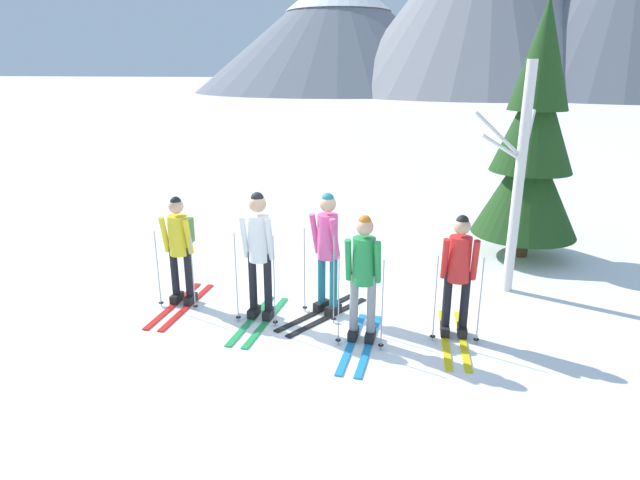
# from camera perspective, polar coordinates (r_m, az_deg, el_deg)

# --- Properties ---
(ground_plane) EXTENTS (400.00, 400.00, 0.00)m
(ground_plane) POSITION_cam_1_polar(r_m,az_deg,el_deg) (7.44, -1.02, -8.72)
(ground_plane) COLOR white
(skier_in_yellow) EXTENTS (0.61, 1.64, 1.62)m
(skier_in_yellow) POSITION_cam_1_polar(r_m,az_deg,el_deg) (7.93, -14.71, -0.55)
(skier_in_yellow) COLOR red
(skier_in_yellow) RESTS_ON ground
(skier_in_white) EXTENTS (0.61, 1.59, 1.80)m
(skier_in_white) POSITION_cam_1_polar(r_m,az_deg,el_deg) (7.20, -6.53, -1.12)
(skier_in_white) COLOR green
(skier_in_white) RESTS_ON ground
(skier_in_pink) EXTENTS (1.05, 1.56, 1.75)m
(skier_in_pink) POSITION_cam_1_polar(r_m,az_deg,el_deg) (7.33, 0.76, -0.96)
(skier_in_pink) COLOR black
(skier_in_pink) RESTS_ON ground
(skier_in_green) EXTENTS (0.61, 1.63, 1.66)m
(skier_in_green) POSITION_cam_1_polar(r_m,az_deg,el_deg) (6.61, 4.63, -3.73)
(skier_in_green) COLOR #1E84D1
(skier_in_green) RESTS_ON ground
(skier_in_red) EXTENTS (0.61, 1.63, 1.63)m
(skier_in_red) POSITION_cam_1_polar(r_m,az_deg,el_deg) (6.93, 14.51, -3.42)
(skier_in_red) COLOR yellow
(skier_in_red) RESTS_ON ground
(pine_tree_near) EXTENTS (1.85, 1.85, 4.46)m
(pine_tree_near) POSITION_cam_1_polar(r_m,az_deg,el_deg) (10.19, 21.70, 9.36)
(pine_tree_near) COLOR #51381E
(pine_tree_near) RESTS_ON ground
(birch_tree_tall) EXTENTS (0.93, 0.94, 3.44)m
(birch_tree_tall) POSITION_cam_1_polar(r_m,az_deg,el_deg) (8.45, 20.33, 6.17)
(birch_tree_tall) COLOR silver
(birch_tree_tall) RESTS_ON ground
(mountain_ridge_distant) EXTENTS (72.79, 45.46, 24.33)m
(mountain_ridge_distant) POSITION_cam_1_polar(r_m,az_deg,el_deg) (77.82, 15.15, 22.90)
(mountain_ridge_distant) COLOR slate
(mountain_ridge_distant) RESTS_ON ground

